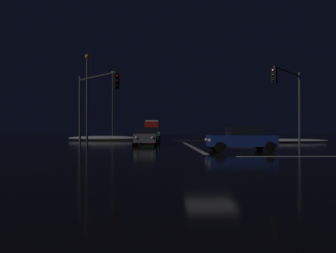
% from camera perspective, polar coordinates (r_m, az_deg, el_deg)
% --- Properties ---
extents(ground, '(120.00, 120.00, 0.10)m').
position_cam_1_polar(ground, '(15.15, 8.27, -6.05)').
color(ground, black).
extents(stop_line_north, '(0.35, 14.87, 0.01)m').
position_cam_1_polar(stop_line_north, '(23.70, 4.61, -3.91)').
color(stop_line_north, white).
rests_on(stop_line_north, ground).
extents(centre_line_ns, '(22.00, 0.15, 0.01)m').
position_cam_1_polar(centre_line_ns, '(35.24, 2.52, -2.79)').
color(centre_line_ns, yellow).
rests_on(centre_line_ns, ground).
extents(snow_bank_left_curb, '(8.55, 1.50, 0.58)m').
position_cam_1_polar(snow_bank_left_curb, '(36.73, -12.50, -2.24)').
color(snow_bank_left_curb, white).
rests_on(snow_bank_left_curb, ground).
extents(snow_bank_right_curb, '(11.49, 1.50, 0.40)m').
position_cam_1_polar(snow_bank_right_curb, '(32.59, 20.04, -2.61)').
color(snow_bank_right_curb, white).
rests_on(snow_bank_right_curb, ground).
extents(sedan_gray, '(2.02, 4.33, 1.57)m').
position_cam_1_polar(sedan_gray, '(25.52, -4.38, -1.88)').
color(sedan_gray, slate).
rests_on(sedan_gray, ground).
extents(sedan_green, '(2.02, 4.33, 1.57)m').
position_cam_1_polar(sedan_green, '(31.91, -3.46, -1.60)').
color(sedan_green, '#14512D').
rests_on(sedan_green, ground).
extents(sedan_red, '(2.02, 4.33, 1.57)m').
position_cam_1_polar(sedan_red, '(37.18, -3.65, -1.44)').
color(sedan_red, maroon).
rests_on(sedan_red, ground).
extents(sedan_silver, '(2.02, 4.33, 1.57)m').
position_cam_1_polar(sedan_silver, '(42.50, -2.89, -1.33)').
color(sedan_silver, '#B7B7BC').
rests_on(sedan_silver, ground).
extents(sedan_white, '(2.02, 4.33, 1.57)m').
position_cam_1_polar(sedan_white, '(48.73, -3.25, -1.22)').
color(sedan_white, silver).
rests_on(sedan_white, ground).
extents(box_truck, '(2.68, 8.28, 3.08)m').
position_cam_1_polar(box_truck, '(56.30, -3.15, -0.20)').
color(box_truck, red).
rests_on(box_truck, ground).
extents(sedan_blue_crossing, '(4.33, 2.02, 1.57)m').
position_cam_1_polar(sedan_blue_crossing, '(19.32, 14.14, -2.31)').
color(sedan_blue_crossing, navy).
rests_on(sedan_blue_crossing, ground).
extents(traffic_signal_nw, '(3.75, 3.75, 5.70)m').
position_cam_1_polar(traffic_signal_nw, '(23.05, -14.09, 5.93)').
color(traffic_signal_nw, '#4C4C51').
rests_on(traffic_signal_nw, ground).
extents(traffic_signal_ne, '(3.85, 3.85, 6.14)m').
position_cam_1_polar(traffic_signal_ne, '(24.75, 22.63, 6.21)').
color(traffic_signal_ne, '#4C4C51').
rests_on(traffic_signal_ne, ground).
extents(streetlamp_left_near, '(0.44, 0.44, 8.84)m').
position_cam_1_polar(streetlamp_left_near, '(30.20, -15.52, 6.54)').
color(streetlamp_left_near, '#424247').
rests_on(streetlamp_left_near, ground).
extents(streetlamp_left_far, '(0.44, 0.44, 10.38)m').
position_cam_1_polar(streetlamp_left_far, '(45.90, -10.74, 5.12)').
color(streetlamp_left_far, '#424247').
rests_on(streetlamp_left_far, ground).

